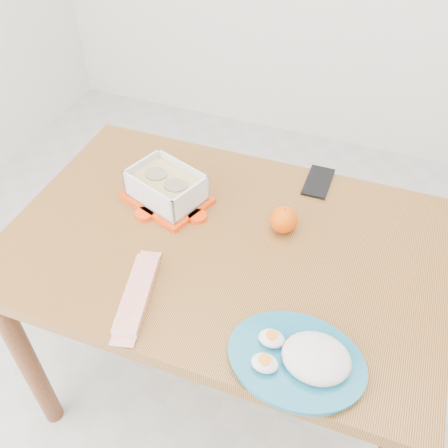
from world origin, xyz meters
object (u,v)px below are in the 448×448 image
(food_container, at_px, (166,187))
(rice_plate, at_px, (303,358))
(dining_table, at_px, (224,266))
(orange_fruit, at_px, (284,220))
(smartphone, at_px, (318,182))

(food_container, distance_m, rice_plate, 0.62)
(dining_table, height_order, rice_plate, rice_plate)
(orange_fruit, xyz_separation_m, smartphone, (0.04, 0.23, -0.03))
(food_container, bearing_deg, dining_table, -4.13)
(dining_table, relative_size, rice_plate, 3.90)
(orange_fruit, bearing_deg, dining_table, -144.79)
(dining_table, bearing_deg, food_container, 155.44)
(food_container, height_order, rice_plate, food_container)
(dining_table, xyz_separation_m, orange_fruit, (0.13, 0.09, 0.14))
(food_container, distance_m, orange_fruit, 0.34)
(dining_table, relative_size, smartphone, 8.00)
(rice_plate, bearing_deg, orange_fruit, 113.30)
(food_container, distance_m, smartphone, 0.45)
(dining_table, distance_m, food_container, 0.27)
(food_container, bearing_deg, orange_fruit, 19.95)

